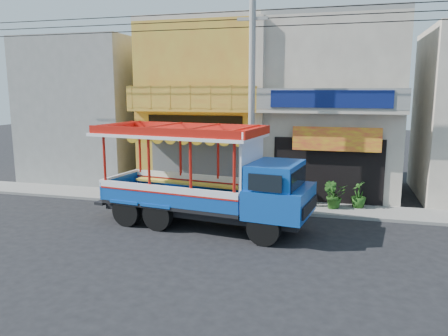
# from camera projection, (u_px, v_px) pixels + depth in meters

# --- Properties ---
(ground) EXTENTS (90.00, 90.00, 0.00)m
(ground) POSITION_uv_depth(u_px,v_px,m) (260.00, 238.00, 14.68)
(ground) COLOR black
(ground) RESTS_ON ground
(sidewalk) EXTENTS (30.00, 2.00, 0.12)m
(sidewalk) POSITION_uv_depth(u_px,v_px,m) (277.00, 206.00, 18.47)
(sidewalk) COLOR slate
(sidewalk) RESTS_ON ground
(shophouse_left) EXTENTS (6.00, 7.50, 8.24)m
(shophouse_left) POSITION_uv_depth(u_px,v_px,m) (213.00, 106.00, 22.57)
(shophouse_left) COLOR orange
(shophouse_left) RESTS_ON ground
(shophouse_right) EXTENTS (6.00, 6.75, 8.24)m
(shophouse_right) POSITION_uv_depth(u_px,v_px,m) (332.00, 107.00, 21.02)
(shophouse_right) COLOR #AFA190
(shophouse_right) RESTS_ON ground
(party_pilaster) EXTENTS (0.35, 0.30, 8.00)m
(party_pilaster) POSITION_uv_depth(u_px,v_px,m) (259.00, 111.00, 18.85)
(party_pilaster) COLOR #AFA190
(party_pilaster) RESTS_ON ground
(filler_building_left) EXTENTS (6.00, 6.00, 7.60)m
(filler_building_left) POSITION_uv_depth(u_px,v_px,m) (94.00, 110.00, 24.47)
(filler_building_left) COLOR gray
(filler_building_left) RESTS_ON ground
(utility_pole) EXTENTS (28.00, 0.26, 9.00)m
(utility_pole) POSITION_uv_depth(u_px,v_px,m) (256.00, 87.00, 17.16)
(utility_pole) COLOR gray
(utility_pole) RESTS_ON ground
(songthaew_truck) EXTENTS (8.10, 3.57, 3.66)m
(songthaew_truck) POSITION_uv_depth(u_px,v_px,m) (217.00, 180.00, 15.39)
(songthaew_truck) COLOR black
(songthaew_truck) RESTS_ON ground
(green_sign) EXTENTS (0.72, 0.40, 1.11)m
(green_sign) POSITION_uv_depth(u_px,v_px,m) (155.00, 187.00, 19.72)
(green_sign) COLOR black
(green_sign) RESTS_ON sidewalk
(potted_plant_a) EXTENTS (1.15, 1.13, 0.96)m
(potted_plant_a) POSITION_uv_depth(u_px,v_px,m) (335.00, 196.00, 17.96)
(potted_plant_a) COLOR #204C15
(potted_plant_a) RESTS_ON sidewalk
(potted_plant_b) EXTENTS (0.78, 0.74, 1.11)m
(potted_plant_b) POSITION_uv_depth(u_px,v_px,m) (331.00, 195.00, 17.83)
(potted_plant_b) COLOR #204C15
(potted_plant_b) RESTS_ON sidewalk
(potted_plant_c) EXTENTS (0.65, 0.65, 1.09)m
(potted_plant_c) POSITION_uv_depth(u_px,v_px,m) (359.00, 194.00, 17.94)
(potted_plant_c) COLOR #204C15
(potted_plant_c) RESTS_ON sidewalk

